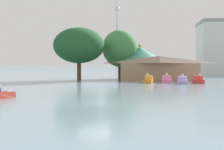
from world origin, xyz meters
TOP-DOWN VIEW (x-y plane):
  - ground_plane at (0.00, 0.00)m, footprint 2000.00×2000.00m
  - pedal_boat_orange at (4.98, 25.81)m, footprint 1.84×2.58m
  - pedal_boat_pink at (7.99, 26.40)m, footprint 1.83×2.36m
  - pedal_boat_lavender at (10.35, 24.70)m, footprint 1.94×3.16m
  - pedal_boat_red at (13.12, 26.26)m, footprint 1.64×2.23m
  - boathouse at (7.22, 34.01)m, footprint 15.75×5.93m
  - green_roof_pavilion at (3.48, 40.48)m, footprint 10.85×10.85m
  - shoreline_tree_tall_left at (-8.44, 33.83)m, footprint 10.03×10.03m
  - shoreline_tree_mid at (-0.84, 39.68)m, footprint 7.43×7.43m
  - distant_broadcast_tower at (-27.69, 367.54)m, footprint 7.21×7.21m

SIDE VIEW (x-z plane):
  - ground_plane at x=0.00m, z-range 0.00..0.00m
  - pedal_boat_pink at x=7.99m, z-range -0.34..1.29m
  - pedal_boat_lavender at x=10.35m, z-range -0.30..1.26m
  - pedal_boat_red at x=13.12m, z-range -0.32..1.29m
  - pedal_boat_orange at x=4.98m, z-range -0.33..1.32m
  - boathouse at x=7.22m, z-range 0.11..4.84m
  - green_roof_pavilion at x=3.48m, z-range 0.12..7.66m
  - shoreline_tree_mid at x=-0.84m, z-range 1.30..11.75m
  - shoreline_tree_tall_left at x=-8.44m, z-range 1.65..11.99m
  - distant_broadcast_tower at x=-27.69m, z-range -11.35..144.96m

